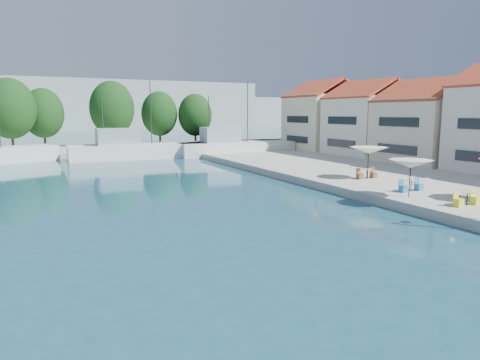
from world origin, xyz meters
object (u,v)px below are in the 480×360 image
umbrella_cream (369,150)px  trawler_03 (135,150)px  trawler_04 (234,147)px  umbrella_white (411,164)px

umbrella_cream → trawler_03: bearing=113.1°
trawler_04 → trawler_03: bearing=175.3°
umbrella_white → umbrella_cream: umbrella_cream is taller
trawler_03 → trawler_04: same height
trawler_03 → umbrella_cream: (12.05, -28.28, 1.75)m
umbrella_white → umbrella_cream: size_ratio=0.90×
trawler_04 → umbrella_white: trawler_04 is taller
trawler_03 → umbrella_white: (9.08, -35.17, 1.59)m
trawler_04 → umbrella_cream: (-0.84, -26.65, 1.75)m
trawler_03 → umbrella_cream: 30.79m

